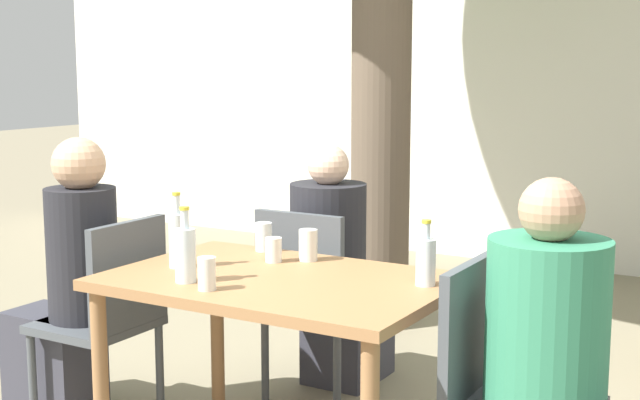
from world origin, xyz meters
TOP-DOWN VIEW (x-y plane):
  - cafe_building_wall at (0.00, 3.97)m, footprint 10.00×0.08m
  - dining_table_front at (0.00, 0.00)m, footprint 1.26×0.85m
  - patio_chair_0 at (-0.86, 0.00)m, footprint 0.44×0.44m
  - patio_chair_1 at (0.86, 0.00)m, footprint 0.44×0.44m
  - patio_chair_2 at (-0.25, 0.66)m, footprint 0.44×0.44m
  - person_seated_0 at (-1.09, -0.00)m, footprint 0.55×0.30m
  - person_seated_1 at (1.09, -0.00)m, footprint 0.59×0.39m
  - person_seated_2 at (-0.25, 0.89)m, footprint 0.35×0.58m
  - water_bottle_0 at (-0.42, -0.07)m, footprint 0.07×0.07m
  - water_bottle_1 at (0.52, 0.16)m, footprint 0.07×0.07m
  - water_bottle_2 at (-0.25, -0.24)m, footprint 0.08×0.08m
  - drinking_glass_0 at (-0.05, 0.29)m, footprint 0.08×0.08m
  - drinking_glass_1 at (-0.11, -0.29)m, footprint 0.06×0.06m
  - drinking_glass_2 at (-0.31, 0.36)m, footprint 0.07×0.07m
  - drinking_glass_3 at (-0.16, 0.20)m, footprint 0.07×0.07m

SIDE VIEW (x-z plane):
  - patio_chair_0 at x=-0.86m, z-range 0.06..0.95m
  - patio_chair_1 at x=0.86m, z-range 0.06..0.95m
  - patio_chair_2 at x=-0.25m, z-range 0.06..0.95m
  - person_seated_2 at x=-0.25m, z-range -0.06..1.11m
  - person_seated_1 at x=1.09m, z-range -0.06..1.14m
  - person_seated_0 at x=-1.09m, z-range -0.06..1.17m
  - dining_table_front at x=0.00m, z-range 0.28..1.04m
  - drinking_glass_3 at x=-0.16m, z-range 0.76..0.85m
  - drinking_glass_1 at x=-0.11m, z-range 0.76..0.87m
  - drinking_glass_2 at x=-0.31m, z-range 0.76..0.88m
  - drinking_glass_0 at x=-0.05m, z-range 0.76..0.88m
  - water_bottle_1 at x=0.52m, z-range 0.73..0.97m
  - water_bottle_2 at x=-0.25m, z-range 0.72..1.00m
  - water_bottle_0 at x=-0.42m, z-range 0.72..1.02m
  - cafe_building_wall at x=0.00m, z-range 0.00..2.80m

